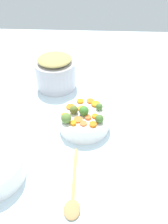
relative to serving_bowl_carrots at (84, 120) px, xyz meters
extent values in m
cube|color=white|center=(-0.02, 0.03, -0.05)|extent=(2.40, 2.40, 0.02)
cylinder|color=white|center=(0.00, 0.00, 0.00)|extent=(0.23, 0.23, 0.08)
cylinder|color=#BBB7BE|center=(0.17, -0.32, 0.04)|extent=(0.22, 0.22, 0.15)
ellipsoid|color=tan|center=(0.17, -0.32, 0.13)|extent=(0.18, 0.18, 0.04)
cylinder|color=orange|center=(-0.02, -0.09, 0.04)|extent=(0.05, 0.05, 0.01)
cylinder|color=orange|center=(0.06, -0.04, 0.04)|extent=(0.05, 0.05, 0.01)
cylinder|color=orange|center=(0.02, -0.08, 0.04)|extent=(0.04, 0.04, 0.01)
cylinder|color=orange|center=(-0.02, 0.03, 0.04)|extent=(0.03, 0.03, 0.01)
cylinder|color=orange|center=(0.00, 0.07, 0.04)|extent=(0.04, 0.04, 0.01)
cylinder|color=orange|center=(-0.05, -0.06, 0.04)|extent=(0.05, 0.05, 0.01)
cylinder|color=orange|center=(0.08, 0.02, 0.04)|extent=(0.05, 0.05, 0.01)
cylinder|color=orange|center=(-0.04, 0.07, 0.04)|extent=(0.04, 0.04, 0.01)
cylinder|color=orange|center=(0.04, 0.07, 0.04)|extent=(0.04, 0.04, 0.01)
cylinder|color=orange|center=(-0.05, 0.02, 0.04)|extent=(0.03, 0.03, 0.01)
cylinder|color=orange|center=(0.01, -0.03, 0.04)|extent=(0.05, 0.05, 0.01)
cylinder|color=orange|center=(0.02, 0.04, 0.04)|extent=(0.05, 0.05, 0.01)
sphere|color=#42862F|center=(0.00, 0.00, 0.06)|extent=(0.04, 0.04, 0.04)
sphere|color=#4A7331|center=(-0.07, 0.05, 0.06)|extent=(0.04, 0.04, 0.04)
sphere|color=#5C6C29|center=(0.04, 0.00, 0.06)|extent=(0.04, 0.04, 0.04)
sphere|color=#4E7A34|center=(-0.07, -0.03, 0.05)|extent=(0.03, 0.03, 0.03)
sphere|color=olive|center=(0.07, 0.06, 0.06)|extent=(0.04, 0.04, 0.04)
cube|color=tan|center=(0.02, 0.25, -0.03)|extent=(0.02, 0.23, 0.01)
ellipsoid|color=tan|center=(0.02, 0.39, -0.03)|extent=(0.06, 0.07, 0.01)
camera|label=1|loc=(-0.04, 0.73, 0.67)|focal=36.06mm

